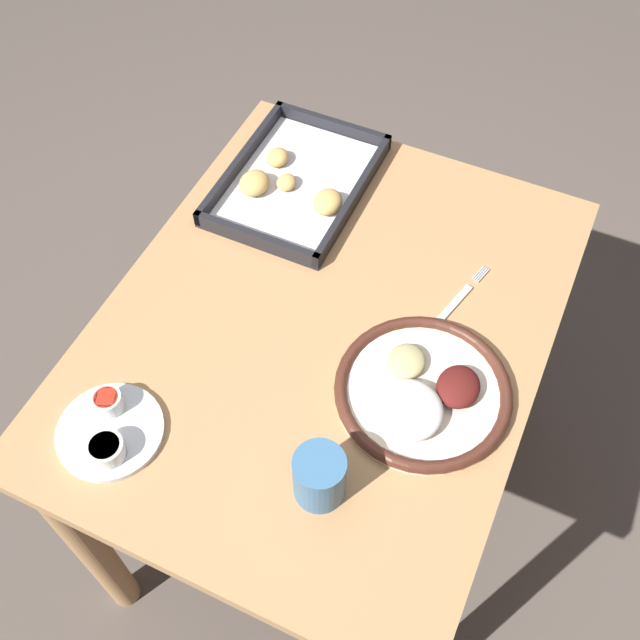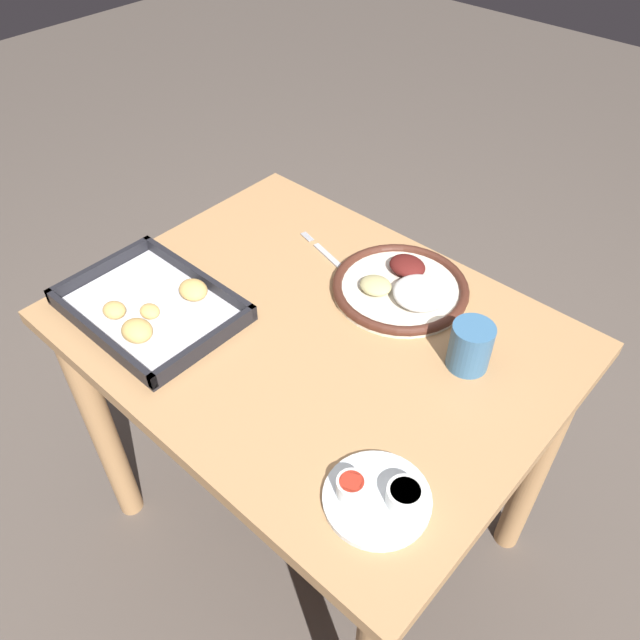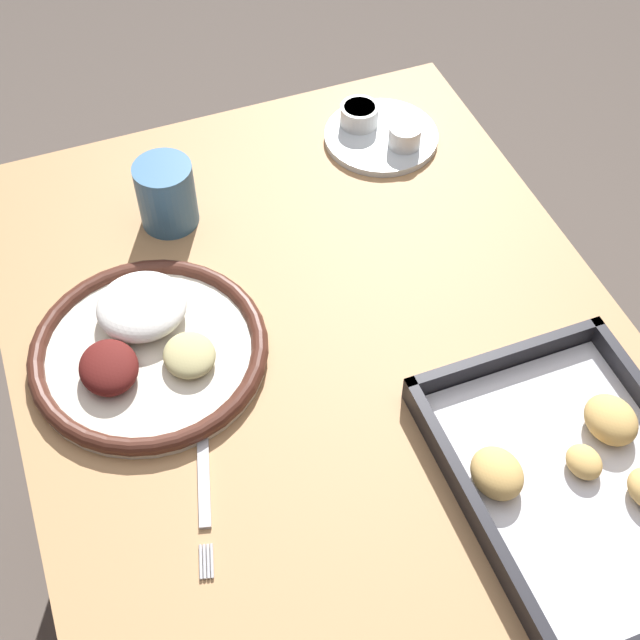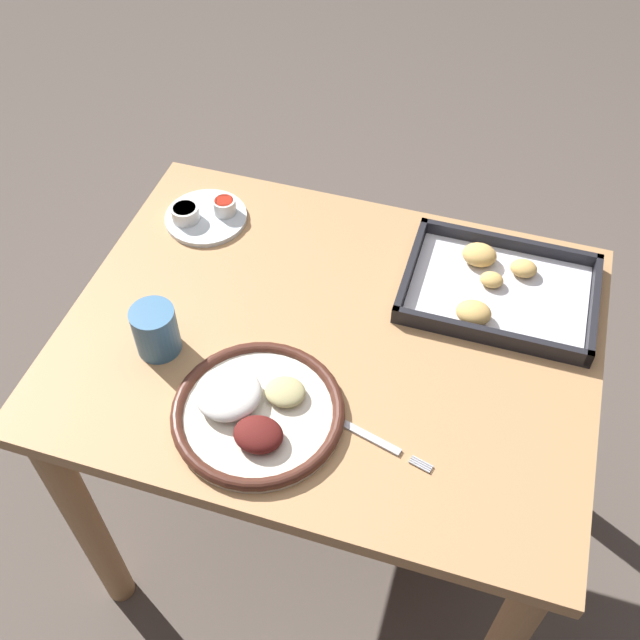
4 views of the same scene
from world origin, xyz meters
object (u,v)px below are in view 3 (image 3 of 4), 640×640
at_px(baking_tray, 579,477).
at_px(fork, 204,473).
at_px(dinner_plate, 147,346).
at_px(saucer_plate, 380,131).
at_px(drinking_cup, 166,194).

bearing_deg(baking_tray, fork, -112.52).
height_order(dinner_plate, baking_tray, dinner_plate).
distance_m(fork, baking_tray, 0.38).
bearing_deg(baking_tray, saucer_plate, 177.43).
height_order(dinner_plate, drinking_cup, drinking_cup).
bearing_deg(fork, drinking_cup, -175.00).
bearing_deg(dinner_plate, saucer_plate, 122.52).
relative_size(saucer_plate, baking_tray, 0.47).
bearing_deg(drinking_cup, fork, -9.73).
xyz_separation_m(fork, drinking_cup, (-0.37, 0.06, 0.04)).
height_order(fork, saucer_plate, saucer_plate).
xyz_separation_m(saucer_plate, drinking_cup, (0.05, -0.32, 0.03)).
xyz_separation_m(dinner_plate, fork, (0.17, 0.02, -0.01)).
distance_m(dinner_plate, baking_tray, 0.49).
bearing_deg(saucer_plate, fork, -41.89).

